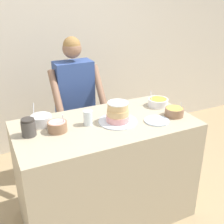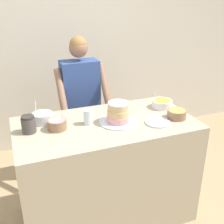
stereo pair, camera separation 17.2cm
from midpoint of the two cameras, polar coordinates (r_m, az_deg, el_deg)
name	(u,v)px [view 1 (the left image)]	position (r m, az deg, el deg)	size (l,w,h in m)	color
wall_back	(53,48)	(3.65, -13.33, 12.49)	(10.00, 0.05, 2.60)	beige
counter	(106,171)	(2.56, -3.16, -11.94)	(1.49, 0.78, 0.96)	tan
person_baker	(75,97)	(2.97, -9.19, 2.92)	(0.52, 0.44, 1.55)	#2D2D38
cake	(118,114)	(2.29, -0.96, -0.39)	(0.32, 0.32, 0.18)	silver
frosting_bowl_white	(41,120)	(2.35, -16.24, -1.58)	(0.16, 0.16, 0.18)	white
frosting_bowl_pink	(57,126)	(2.22, -13.25, -2.83)	(0.15, 0.15, 0.15)	#936B4C
frosting_bowl_orange	(158,102)	(2.66, 7.52, 2.00)	(0.19, 0.19, 0.14)	white
frosting_bowl_yellow	(174,112)	(2.46, 10.59, 0.06)	(0.16, 0.16, 0.14)	#936B4C
drinking_glass	(88,118)	(2.27, -7.10, -1.22)	(0.07, 0.07, 0.12)	silver
ceramic_plate	(157,121)	(2.35, 7.01, -1.80)	(0.21, 0.21, 0.01)	silver
stoneware_jar	(29,127)	(2.20, -18.78, -3.04)	(0.11, 0.11, 0.14)	#4C4742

